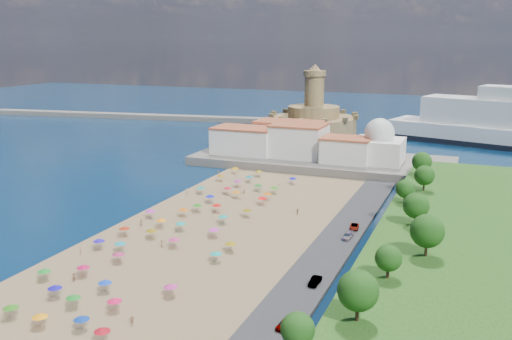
% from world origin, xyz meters
% --- Properties ---
extents(ground, '(700.00, 700.00, 0.00)m').
position_xyz_m(ground, '(0.00, 0.00, 0.00)').
color(ground, '#071938').
rests_on(ground, ground).
extents(terrace, '(90.00, 36.00, 3.00)m').
position_xyz_m(terrace, '(10.00, 73.00, 1.50)').
color(terrace, '#59544C').
rests_on(terrace, ground).
extents(jetty, '(18.00, 70.00, 2.40)m').
position_xyz_m(jetty, '(-12.00, 108.00, 1.20)').
color(jetty, '#59544C').
rests_on(jetty, ground).
extents(breakwater, '(199.03, 34.77, 2.60)m').
position_xyz_m(breakwater, '(-110.00, 153.00, 1.30)').
color(breakwater, '#59544C').
rests_on(breakwater, ground).
extents(waterfront_buildings, '(57.00, 29.00, 11.00)m').
position_xyz_m(waterfront_buildings, '(-3.05, 73.64, 7.88)').
color(waterfront_buildings, silver).
rests_on(waterfront_buildings, terrace).
extents(domed_building, '(16.00, 16.00, 15.00)m').
position_xyz_m(domed_building, '(30.00, 71.00, 8.97)').
color(domed_building, silver).
rests_on(domed_building, terrace).
extents(fortress, '(40.00, 40.00, 32.40)m').
position_xyz_m(fortress, '(-12.00, 138.00, 6.68)').
color(fortress, '#9C854E').
rests_on(fortress, ground).
extents(beach_parasols, '(31.20, 116.71, 2.20)m').
position_xyz_m(beach_parasols, '(-1.13, -10.16, 2.15)').
color(beach_parasols, gray).
rests_on(beach_parasols, beach).
extents(beachgoers, '(37.78, 96.67, 1.85)m').
position_xyz_m(beachgoers, '(-3.63, -3.86, 1.10)').
color(beachgoers, tan).
rests_on(beachgoers, beach).
extents(parked_cars, '(2.54, 54.12, 1.34)m').
position_xyz_m(parked_cars, '(36.00, -13.01, 1.34)').
color(parked_cars, gray).
rests_on(parked_cars, promenade).
extents(hillside_trees, '(16.50, 106.06, 7.70)m').
position_xyz_m(hillside_trees, '(49.01, -7.77, 10.12)').
color(hillside_trees, '#382314').
rests_on(hillside_trees, hillside).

